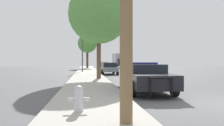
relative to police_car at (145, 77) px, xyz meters
name	(u,v)px	position (x,y,z in m)	size (l,w,h in m)	color
sidewalk_left	(92,106)	(-2.81, -3.52, -0.70)	(3.00, 110.00, 0.13)	#ADA89E
police_car	(145,77)	(0.00, 0.00, 0.00)	(2.26, 5.34, 1.49)	black
fire_hydrant	(79,98)	(-3.22, -4.60, -0.25)	(0.62, 0.27, 0.74)	#B7BCC1
traffic_light	(94,42)	(-1.92, 18.58, 3.28)	(4.12, 0.35, 5.55)	#424247
car_background_midblock	(108,68)	(-0.41, 14.48, -0.04)	(2.09, 4.14, 1.38)	slate
car_background_distant	(103,65)	(0.39, 32.30, -0.06)	(2.08, 4.57, 1.34)	slate
box_truck	(120,60)	(4.83, 39.71, 0.95)	(2.97, 7.26, 3.29)	black
tree_sidewalk_far	(87,44)	(-2.74, 33.37, 4.30)	(3.82, 3.82, 6.89)	#4C3823
tree_sidewalk_near	(99,14)	(-1.96, 7.19, 4.71)	(5.02, 5.02, 7.87)	brown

